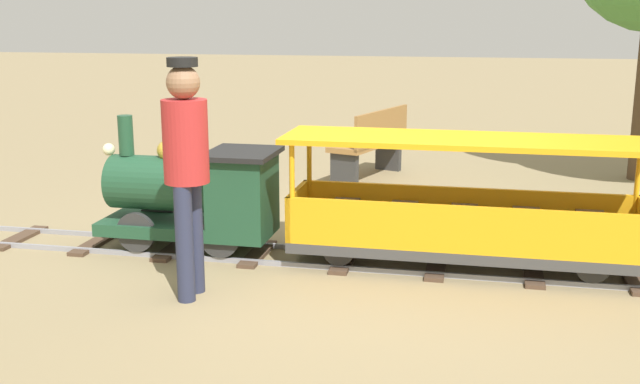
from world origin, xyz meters
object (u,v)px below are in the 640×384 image
object	(u,v)px
conductor_person	(186,159)
park_bench	(372,144)
locomotive	(196,194)
passenger_car	(464,216)

from	to	relation	value
conductor_person	park_bench	bearing A→B (deg)	-9.34
conductor_person	park_bench	xyz separation A→B (m)	(4.03, -0.66, -0.54)
locomotive	passenger_car	distance (m)	2.12
passenger_car	conductor_person	distance (m)	2.10
passenger_car	conductor_person	bearing A→B (deg)	117.77
locomotive	park_bench	size ratio (longest dim) A/B	1.06
passenger_car	park_bench	xyz separation A→B (m)	(3.09, 1.14, -0.01)
conductor_person	passenger_car	bearing A→B (deg)	-62.23
conductor_person	park_bench	size ratio (longest dim) A/B	1.19
locomotive	conductor_person	xyz separation A→B (m)	(-0.95, -0.32, 0.47)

